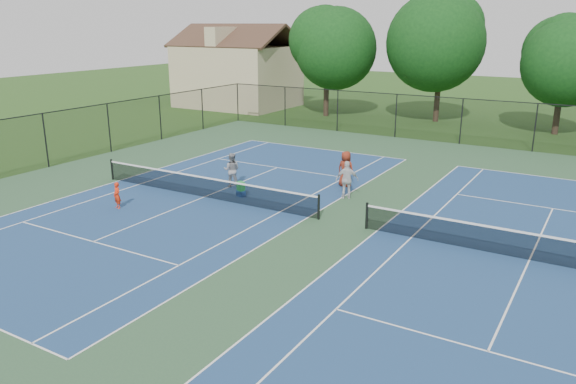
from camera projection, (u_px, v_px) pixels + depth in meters
The scene contains 15 objects.
ground at pixel (342, 224), 22.37m from camera, with size 140.00×140.00×0.00m, color #234716.
court_pad at pixel (342, 224), 22.37m from camera, with size 36.00×36.00×0.01m, color #2D5036.
tennis_court_left at pixel (204, 195), 25.77m from camera, with size 12.00×23.83×1.07m.
tennis_court_right at pixel (530, 258), 18.91m from camera, with size 12.00×23.83×1.07m.
perimeter_fence at pixel (343, 185), 21.90m from camera, with size 36.08×36.08×3.02m.
tree_back_a at pixel (327, 44), 46.73m from camera, with size 6.80×6.80×9.15m.
tree_back_b at pixel (442, 38), 43.80m from camera, with size 7.60×7.60×10.03m.
tree_back_c at pixel (565, 56), 38.89m from camera, with size 6.00×6.00×8.40m.
clapboard_house at pixel (238, 73), 53.31m from camera, with size 10.80×8.10×7.65m.
child_player at pixel (117, 195), 24.12m from camera, with size 0.42×0.28×1.15m, color red.
instructor at pixel (232, 170), 27.26m from camera, with size 0.82×0.64×1.68m, color gray.
bystander_a at pixel (347, 180), 25.41m from camera, with size 1.02×0.43×1.75m, color silver.
bystander_c at pixel (346, 169), 27.25m from camera, with size 0.86×0.56×1.76m, color maroon.
ball_crate at pixel (241, 193), 25.87m from camera, with size 0.38×0.28×0.29m, color navy.
ball_hopper at pixel (241, 186), 25.77m from camera, with size 0.34×0.26×0.41m, color green.
Camera 1 is at (8.93, -19.17, 7.68)m, focal length 35.00 mm.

